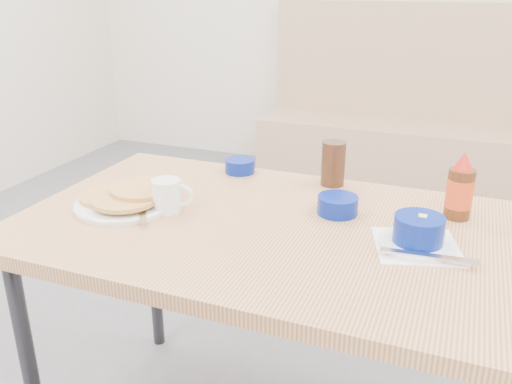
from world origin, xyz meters
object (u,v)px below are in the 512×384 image
at_px(dining_table, 282,246).
at_px(syrup_bottle, 460,190).
at_px(amber_tumbler, 333,163).
at_px(booth_bench, 401,135).
at_px(coffee_mug, 168,195).
at_px(pancake_plate, 126,199).
at_px(grits_setting, 418,234).
at_px(creamer_bowl, 240,166).
at_px(butter_bowl, 338,205).

xyz_separation_m(dining_table, syrup_bottle, (0.42, 0.22, 0.14)).
bearing_deg(amber_tumbler, booth_bench, 91.17).
distance_m(coffee_mug, amber_tumbler, 0.52).
bearing_deg(booth_bench, amber_tumbler, -88.83).
relative_size(dining_table, pancake_plate, 5.06).
distance_m(pancake_plate, syrup_bottle, 0.91).
bearing_deg(grits_setting, booth_bench, 97.59).
bearing_deg(pancake_plate, coffee_mug, 5.51).
xyz_separation_m(pancake_plate, grits_setting, (0.79, 0.04, 0.01)).
bearing_deg(pancake_plate, creamer_bowl, 63.79).
bearing_deg(dining_table, amber_tumbler, 82.48).
distance_m(butter_bowl, syrup_bottle, 0.32).
xyz_separation_m(pancake_plate, coffee_mug, (0.13, 0.01, 0.03)).
relative_size(dining_table, amber_tumbler, 10.20).
bearing_deg(creamer_bowl, butter_bowl, -29.35).
bearing_deg(butter_bowl, dining_table, -132.01).
relative_size(grits_setting, amber_tumbler, 1.89).
bearing_deg(creamer_bowl, grits_setting, -29.43).
height_order(coffee_mug, syrup_bottle, syrup_bottle).
xyz_separation_m(creamer_bowl, amber_tumbler, (0.31, 0.00, 0.05)).
bearing_deg(butter_bowl, coffee_mug, -160.74).
xyz_separation_m(grits_setting, creamer_bowl, (-0.61, 0.34, -0.01)).
bearing_deg(grits_setting, creamer_bowl, 150.57).
height_order(creamer_bowl, syrup_bottle, syrup_bottle).
height_order(grits_setting, creamer_bowl, grits_setting).
bearing_deg(butter_bowl, amber_tumbler, 107.71).
xyz_separation_m(butter_bowl, syrup_bottle, (0.30, 0.09, 0.05)).
distance_m(pancake_plate, creamer_bowl, 0.42).
distance_m(booth_bench, amber_tumbler, 2.25).
xyz_separation_m(grits_setting, syrup_bottle, (0.08, 0.22, 0.04)).
distance_m(dining_table, creamer_bowl, 0.44).
bearing_deg(amber_tumbler, dining_table, -97.52).
bearing_deg(booth_bench, dining_table, -90.00).
bearing_deg(syrup_bottle, creamer_bowl, 169.92).
xyz_separation_m(dining_table, coffee_mug, (-0.32, -0.03, 0.11)).
distance_m(dining_table, pancake_plate, 0.46).
xyz_separation_m(creamer_bowl, syrup_bottle, (0.68, -0.12, 0.06)).
distance_m(coffee_mug, creamer_bowl, 0.37).
bearing_deg(amber_tumbler, butter_bowl, -72.29).
bearing_deg(dining_table, grits_setting, -0.27).
bearing_deg(coffee_mug, syrup_bottle, 18.36).
relative_size(pancake_plate, coffee_mug, 2.41).
xyz_separation_m(grits_setting, amber_tumbler, (-0.29, 0.34, 0.03)).
distance_m(grits_setting, amber_tumbler, 0.45).
height_order(grits_setting, syrup_bottle, syrup_bottle).
distance_m(booth_bench, butter_bowl, 2.45).
relative_size(pancake_plate, butter_bowl, 2.51).
bearing_deg(dining_table, pancake_plate, -175.04).
xyz_separation_m(booth_bench, butter_bowl, (0.11, -2.41, 0.43)).
bearing_deg(dining_table, coffee_mug, -175.26).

